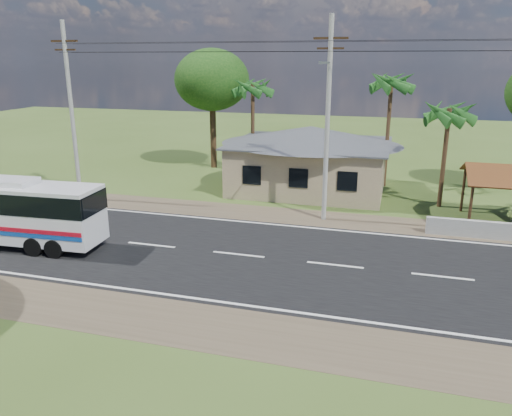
{
  "coord_description": "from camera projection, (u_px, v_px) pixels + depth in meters",
  "views": [
    {
      "loc": [
        6.77,
        -20.61,
        8.81
      ],
      "look_at": [
        0.56,
        1.0,
        2.04
      ],
      "focal_mm": 35.0,
      "sensor_mm": 36.0,
      "label": 1
    }
  ],
  "objects": [
    {
      "name": "house",
      "position": [
        310.0,
        152.0,
        34.23
      ],
      "size": [
        12.4,
        10.0,
        5.0
      ],
      "color": "tan",
      "rests_on": "ground"
    },
    {
      "name": "palm_mid",
      "position": [
        391.0,
        83.0,
        33.91
      ],
      "size": [
        2.8,
        2.8,
        8.2
      ],
      "color": "#47301E",
      "rests_on": "ground"
    },
    {
      "name": "motorcycle",
      "position": [
        502.0,
        230.0,
        25.32
      ],
      "size": [
        1.81,
        0.93,
        0.91
      ],
      "primitive_type": "imported",
      "rotation": [
        0.0,
        0.0,
        1.77
      ],
      "color": "black",
      "rests_on": "ground"
    },
    {
      "name": "utility_poles",
      "position": [
        321.0,
        117.0,
        26.9
      ],
      "size": [
        32.8,
        2.22,
        11.0
      ],
      "color": "#9E9E99",
      "rests_on": "ground"
    },
    {
      "name": "tree_behind_house",
      "position": [
        212.0,
        80.0,
        39.93
      ],
      "size": [
        6.0,
        6.0,
        9.61
      ],
      "color": "#47301E",
      "rests_on": "ground"
    },
    {
      "name": "ground",
      "position": [
        239.0,
        255.0,
        23.3
      ],
      "size": [
        120.0,
        120.0,
        0.0
      ],
      "primitive_type": "plane",
      "color": "#374D1B",
      "rests_on": "ground"
    },
    {
      "name": "palm_near",
      "position": [
        449.0,
        113.0,
        29.26
      ],
      "size": [
        2.8,
        2.8,
        6.7
      ],
      "color": "#47301E",
      "rests_on": "ground"
    },
    {
      "name": "concrete_barrier",
      "position": [
        499.0,
        231.0,
        25.15
      ],
      "size": [
        7.0,
        0.3,
        0.9
      ],
      "primitive_type": "cube",
      "color": "#9E9E99",
      "rests_on": "ground"
    },
    {
      "name": "road",
      "position": [
        239.0,
        255.0,
        23.29
      ],
      "size": [
        120.0,
        16.0,
        0.03
      ],
      "color": "black",
      "rests_on": "ground"
    },
    {
      "name": "palm_far",
      "position": [
        253.0,
        88.0,
        37.15
      ],
      "size": [
        2.8,
        2.8,
        7.7
      ],
      "color": "#47301E",
      "rests_on": "ground"
    }
  ]
}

